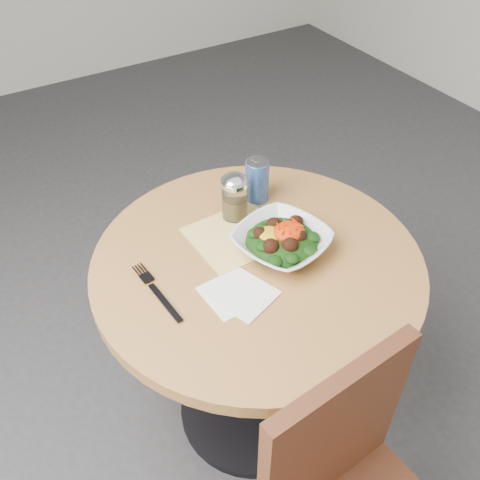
% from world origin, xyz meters
% --- Properties ---
extents(ground, '(6.00, 6.00, 0.00)m').
position_xyz_m(ground, '(0.00, 0.00, 0.00)').
color(ground, '#303032').
rests_on(ground, ground).
extents(table, '(0.90, 0.90, 0.75)m').
position_xyz_m(table, '(0.00, 0.00, 0.55)').
color(table, black).
rests_on(table, ground).
extents(cloth_napkin, '(0.25, 0.23, 0.00)m').
position_xyz_m(cloth_napkin, '(-0.00, 0.11, 0.75)').
color(cloth_napkin, '#DAA40B').
rests_on(cloth_napkin, table).
extents(paper_napkins, '(0.18, 0.18, 0.00)m').
position_xyz_m(paper_napkins, '(-0.11, -0.08, 0.75)').
color(paper_napkins, white).
rests_on(paper_napkins, table).
extents(salad_bowl, '(0.30, 0.30, 0.09)m').
position_xyz_m(salad_bowl, '(0.07, -0.00, 0.78)').
color(salad_bowl, silver).
rests_on(salad_bowl, table).
extents(fork, '(0.04, 0.23, 0.00)m').
position_xyz_m(fork, '(-0.29, 0.03, 0.76)').
color(fork, black).
rests_on(fork, table).
extents(spice_shaker, '(0.08, 0.08, 0.14)m').
position_xyz_m(spice_shaker, '(0.04, 0.19, 0.82)').
color(spice_shaker, silver).
rests_on(spice_shaker, table).
extents(beverage_can, '(0.07, 0.07, 0.14)m').
position_xyz_m(beverage_can, '(0.14, 0.23, 0.82)').
color(beverage_can, navy).
rests_on(beverage_can, table).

